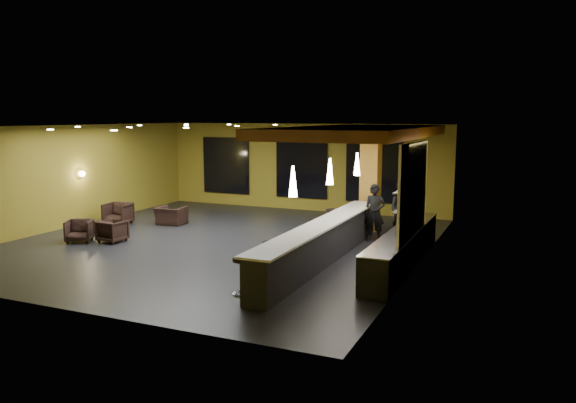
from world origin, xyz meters
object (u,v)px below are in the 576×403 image
at_px(armchair_b, 112,231).
at_px(prep_counter, 403,249).
at_px(staff_b, 403,211).
at_px(armchair_a, 79,231).
at_px(pendant_2, 357,164).
at_px(bar_stool_4, 332,218).
at_px(bar_stool_0, 242,271).
at_px(bar_stool_1, 271,254).
at_px(bar_stool_3, 315,230).
at_px(staff_c, 407,214).
at_px(armchair_d, 171,216).
at_px(pendant_1, 330,171).
at_px(bar_stool_2, 295,241).
at_px(pendant_0, 293,181).
at_px(column, 371,178).
at_px(armchair_c, 118,214).
at_px(bar_counter, 323,243).
at_px(staff_a, 374,213).

bearing_deg(armchair_b, prep_counter, -171.60).
relative_size(staff_b, armchair_a, 2.42).
distance_m(prep_counter, staff_b, 3.15).
xyz_separation_m(pendant_2, bar_stool_4, (-0.94, 0.42, -1.83)).
xyz_separation_m(bar_stool_0, bar_stool_1, (-0.01, 1.50, 0.02)).
bearing_deg(armchair_a, bar_stool_3, -9.47).
bearing_deg(staff_b, staff_c, -66.64).
height_order(armchair_a, armchair_d, armchair_a).
bearing_deg(pendant_1, staff_c, 60.50).
height_order(pendant_1, pendant_2, same).
xyz_separation_m(staff_c, bar_stool_2, (-2.32, -3.19, -0.38)).
height_order(pendant_0, armchair_d, pendant_0).
bearing_deg(bar_stool_0, bar_stool_2, 92.28).
height_order(prep_counter, column, column).
bearing_deg(staff_c, armchair_d, -179.12).
bearing_deg(armchair_c, column, 8.83).
distance_m(armchair_a, bar_stool_1, 7.01).
bearing_deg(column, bar_stool_4, -128.52).
bearing_deg(bar_stool_3, pendant_1, -53.58).
distance_m(bar_counter, staff_c, 3.58).
xyz_separation_m(pendant_0, bar_stool_3, (-0.82, 3.61, -1.86)).
bearing_deg(bar_stool_0, armchair_c, 146.11).
bearing_deg(bar_stool_4, pendant_0, -80.21).
bearing_deg(pendant_1, bar_stool_0, -99.93).
distance_m(column, bar_stool_2, 4.81).
relative_size(armchair_b, bar_stool_1, 0.87).
distance_m(armchair_a, armchair_d, 3.57).
bearing_deg(pendant_0, staff_c, 73.60).
bearing_deg(armchair_b, armchair_a, 28.01).
bearing_deg(armchair_d, staff_c, 178.57).
height_order(staff_c, armchair_c, staff_c).
xyz_separation_m(staff_a, bar_stool_3, (-1.41, -1.35, -0.39)).
xyz_separation_m(pendant_1, armchair_a, (-7.61, -1.24, -2.01)).
bearing_deg(bar_stool_1, bar_counter, 69.06).
relative_size(prep_counter, pendant_1, 8.57).
distance_m(pendant_1, pendant_2, 2.50).
distance_m(prep_counter, armchair_a, 9.69).
distance_m(staff_c, armchair_a, 9.97).
relative_size(pendant_2, staff_b, 0.39).
bearing_deg(armchair_c, pendant_1, -18.45).
xyz_separation_m(armchair_b, bar_stool_4, (5.76, 3.74, 0.19)).
bearing_deg(armchair_c, armchair_d, 15.13).
bearing_deg(column, bar_counter, -90.00).
distance_m(armchair_c, bar_stool_1, 8.58).
distance_m(pendant_2, bar_stool_1, 5.13).
height_order(armchair_a, bar_stool_3, bar_stool_3).
xyz_separation_m(staff_c, bar_stool_0, (-2.19, -6.46, -0.36)).
xyz_separation_m(staff_b, armchair_d, (-8.02, -0.83, -0.59)).
distance_m(column, bar_stool_0, 7.97).
bearing_deg(column, armchair_c, -162.53).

